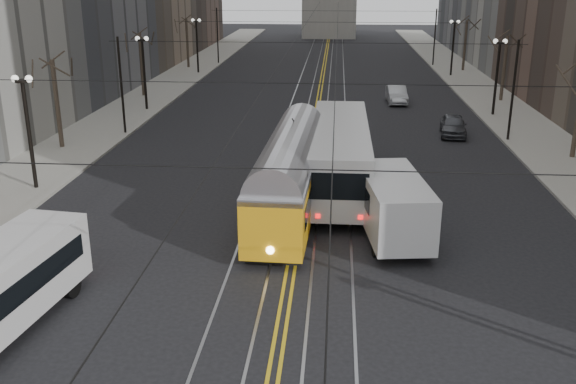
% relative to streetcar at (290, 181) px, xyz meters
% --- Properties ---
extents(sidewalk_left, '(5.00, 140.00, 0.15)m').
position_rel_streetcar_xyz_m(sidewalk_left, '(-14.50, 29.15, -1.44)').
color(sidewalk_left, gray).
rests_on(sidewalk_left, ground).
extents(sidewalk_right, '(5.00, 140.00, 0.15)m').
position_rel_streetcar_xyz_m(sidewalk_right, '(15.50, 29.15, -1.44)').
color(sidewalk_right, gray).
rests_on(sidewalk_right, ground).
extents(streetcar_rails, '(4.80, 130.00, 0.02)m').
position_rel_streetcar_xyz_m(streetcar_rails, '(0.50, 29.15, -1.51)').
color(streetcar_rails, gray).
rests_on(streetcar_rails, ground).
extents(centre_lines, '(0.42, 130.00, 0.01)m').
position_rel_streetcar_xyz_m(centre_lines, '(0.50, 29.15, -1.51)').
color(centre_lines, gold).
rests_on(centre_lines, ground).
extents(lamp_posts, '(27.60, 57.20, 5.60)m').
position_rel_streetcar_xyz_m(lamp_posts, '(0.50, 12.90, 1.28)').
color(lamp_posts, black).
rests_on(lamp_posts, ground).
extents(street_trees, '(31.68, 53.28, 5.60)m').
position_rel_streetcar_xyz_m(street_trees, '(0.50, 19.40, 1.28)').
color(street_trees, '#382D23').
rests_on(street_trees, ground).
extents(trolley_wires, '(25.96, 120.00, 6.60)m').
position_rel_streetcar_xyz_m(trolley_wires, '(0.50, 18.98, 2.26)').
color(trolley_wires, black).
rests_on(trolley_wires, ground).
extents(streetcar, '(2.87, 12.95, 3.03)m').
position_rel_streetcar_xyz_m(streetcar, '(0.00, 0.00, 0.00)').
color(streetcar, '#F7AC15').
rests_on(streetcar, ground).
extents(rear_bus, '(2.80, 12.79, 3.34)m').
position_rel_streetcar_xyz_m(rear_bus, '(2.30, 3.58, 0.15)').
color(rear_bus, '#BBBBBB').
rests_on(rear_bus, ground).
extents(cargo_van, '(3.03, 6.22, 2.64)m').
position_rel_streetcar_xyz_m(cargo_van, '(4.50, -2.83, -0.19)').
color(cargo_van, '#BDBDBD').
rests_on(cargo_van, ground).
extents(sedan_grey, '(2.16, 4.33, 1.42)m').
position_rel_streetcar_xyz_m(sedan_grey, '(10.06, 15.66, -0.81)').
color(sedan_grey, '#414349').
rests_on(sedan_grey, ground).
extents(sedan_silver, '(1.66, 4.44, 1.45)m').
position_rel_streetcar_xyz_m(sedan_silver, '(7.17, 26.96, -0.79)').
color(sedan_silver, '#A4A7AB').
rests_on(sedan_silver, ground).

